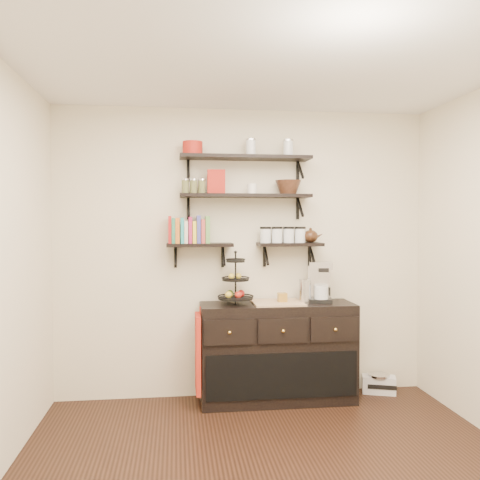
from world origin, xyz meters
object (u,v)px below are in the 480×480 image
object	(u,v)px
sideboard	(277,352)
radio	(379,384)
coffee_maker	(320,283)
fruit_stand	(236,287)

from	to	relation	value
sideboard	radio	bearing A→B (deg)	4.88
coffee_maker	fruit_stand	bearing A→B (deg)	-165.08
fruit_stand	coffee_maker	world-z (taller)	fruit_stand
coffee_maker	sideboard	bearing A→B (deg)	-163.09
sideboard	fruit_stand	distance (m)	0.72
coffee_maker	radio	size ratio (longest dim) A/B	1.11
fruit_stand	sideboard	bearing A→B (deg)	-0.47
sideboard	fruit_stand	size ratio (longest dim) A/B	3.02
sideboard	coffee_maker	bearing A→B (deg)	3.64
sideboard	radio	distance (m)	1.08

